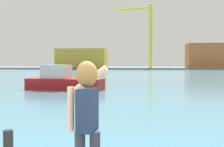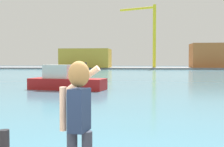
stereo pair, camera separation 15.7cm
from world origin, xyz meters
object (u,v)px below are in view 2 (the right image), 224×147
warehouse_left (86,58)px  port_crane (150,30)px  warehouse_right (214,56)px  person_photographer (79,112)px  boat_moored (65,81)px  harbor_bollard (4,141)px

warehouse_left → port_crane: bearing=5.4°
warehouse_right → warehouse_left: bearing=-176.2°
person_photographer → boat_moored: bearing=26.3°
warehouse_left → port_crane: 22.08m
warehouse_right → port_crane: port_crane is taller
person_photographer → warehouse_left: 87.80m
boat_moored → port_crane: (8.17, 68.14, 11.58)m
person_photographer → warehouse_left: (-17.70, 85.98, 1.75)m
warehouse_left → port_crane: port_crane is taller
harbor_bollard → warehouse_left: size_ratio=0.03×
person_photographer → boat_moored: size_ratio=0.26×
harbor_bollard → port_crane: 87.30m
boat_moored → person_photographer: bearing=-64.3°
harbor_bollard → warehouse_right: 90.43m
warehouse_right → person_photographer: bearing=-104.0°
warehouse_left → warehouse_right: size_ratio=1.09×
boat_moored → warehouse_left: size_ratio=0.43×
port_crane → harbor_bollard: bearing=-92.8°
boat_moored → warehouse_right: bearing=77.5°
warehouse_right → port_crane: 21.22m
warehouse_left → port_crane: size_ratio=0.78×
boat_moored → port_crane: bearing=92.6°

